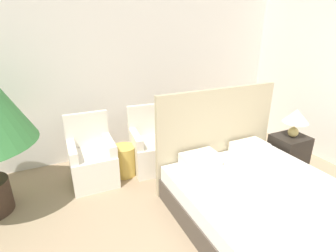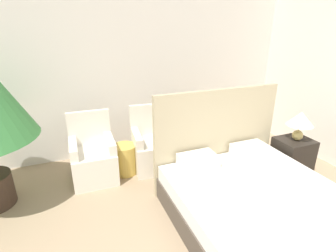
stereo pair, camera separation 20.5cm
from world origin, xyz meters
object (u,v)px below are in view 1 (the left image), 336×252
Objects in this scene: table_lamp at (296,118)px; armchair_near_window_left at (93,162)px; bed at (270,207)px; nightstand at (288,153)px; side_table at (124,161)px; armchair_near_window_right at (152,150)px.

armchair_near_window_left is at bearing 160.42° from table_lamp.
bed is 1.36m from nightstand.
armchair_near_window_left reaches higher than nightstand.
armchair_near_window_right is at bearing 2.17° from side_table.
armchair_near_window_left is 2.10× the size of side_table.
nightstand is 1.24× the size of side_table.
bed is 5.01× the size of side_table.
bed is 1.81m from armchair_near_window_right.
bed reaches higher than armchair_near_window_right.
bed is 4.03× the size of nightstand.
bed reaches higher than side_table.
table_lamp is (1.77, -0.94, 0.54)m from armchair_near_window_right.
armchair_near_window_right is 2.08m from table_lamp.
bed is 1.48m from table_lamp.
armchair_near_window_left is 2.85m from table_lamp.
armchair_near_window_left is at bearing 131.56° from bed.
armchair_near_window_left is 0.43m from side_table.
armchair_near_window_left is 2.27× the size of table_lamp.
armchair_near_window_right is 2.10× the size of side_table.
table_lamp reaches higher than nightstand.
bed is 2.38× the size of armchair_near_window_left.
nightstand is at bearing 115.01° from table_lamp.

